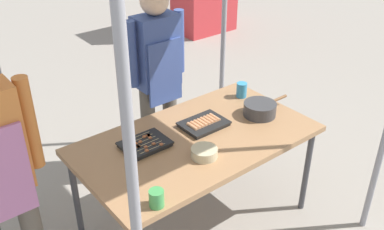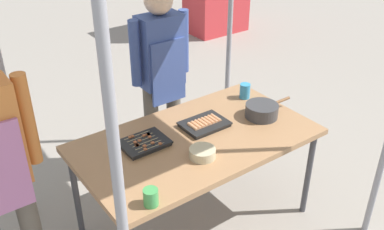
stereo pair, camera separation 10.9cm
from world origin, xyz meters
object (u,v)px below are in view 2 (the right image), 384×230
Objects in this scene: stall_table at (196,144)px; cooking_wok at (262,110)px; tray_meat_skewers at (144,143)px; drink_cup_by_wok at (245,91)px; vendor_woman at (161,69)px; condiment_bowl at (202,153)px; tray_grilled_sausages at (204,124)px; drink_cup_near_edge at (151,197)px.

stall_table is 0.56m from cooking_wok.
cooking_wok is at bearing -11.30° from tray_meat_skewers.
drink_cup_by_wok is 0.07× the size of vendor_woman.
vendor_woman is at bearing 72.22° from condiment_bowl.
stall_table is 5.28× the size of tray_meat_skewers.
tray_grilled_sausages is at bearing -162.81° from drink_cup_by_wok.
cooking_wok is 0.31m from drink_cup_by_wok.
condiment_bowl is 0.99m from vendor_woman.
cooking_wok is 3.98× the size of drink_cup_near_edge.
tray_grilled_sausages is at bearing 84.12° from vendor_woman.
vendor_woman is at bearing 114.18° from cooking_wok.
condiment_bowl is at bearing 21.15° from drink_cup_near_edge.
tray_grilled_sausages is 0.86m from drink_cup_near_edge.
drink_cup_by_wok is (0.52, 0.16, 0.04)m from tray_grilled_sausages.
cooking_wok is 2.38× the size of condiment_bowl.
condiment_bowl reaches higher than tray_grilled_sausages.
drink_cup_by_wok is at bearing 30.59° from condiment_bowl.
stall_table is at bearing -147.89° from tray_grilled_sausages.
condiment_bowl is at bearing -129.41° from tray_grilled_sausages.
vendor_woman reaches higher than drink_cup_near_edge.
drink_cup_by_wok is (0.65, 0.24, 0.11)m from stall_table.
tray_grilled_sausages is (0.13, 0.08, 0.07)m from stall_table.
tray_meat_skewers is 0.19× the size of vendor_woman.
drink_cup_by_wok is 0.68m from vendor_woman.
drink_cup_near_edge reaches higher than stall_table.
condiment_bowl is at bearing -166.96° from cooking_wok.
tray_grilled_sausages is 2.70× the size of drink_cup_by_wok.
cooking_wok is (0.42, -0.13, 0.03)m from tray_grilled_sausages.
drink_cup_near_edge is at bearing 54.97° from vendor_woman.
cooking_wok is at bearing -108.51° from drink_cup_by_wok.
tray_meat_skewers is at bearing 174.61° from tray_grilled_sausages.
vendor_woman reaches higher than condiment_bowl.
tray_grilled_sausages reaches higher than stall_table.
stall_table is at bearing 74.96° from vendor_woman.
vendor_woman is (0.30, 0.93, 0.16)m from condiment_bowl.
tray_grilled_sausages is at bearing 50.59° from condiment_bowl.
condiment_bowl reaches higher than tray_meat_skewers.
drink_cup_near_edge is 1.38m from vendor_woman.
cooking_wok is at bearing 13.04° from condiment_bowl.
tray_grilled_sausages is 0.20× the size of vendor_woman.
tray_meat_skewers is 0.40m from condiment_bowl.
cooking_wok is 3.41× the size of drink_cup_by_wok.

